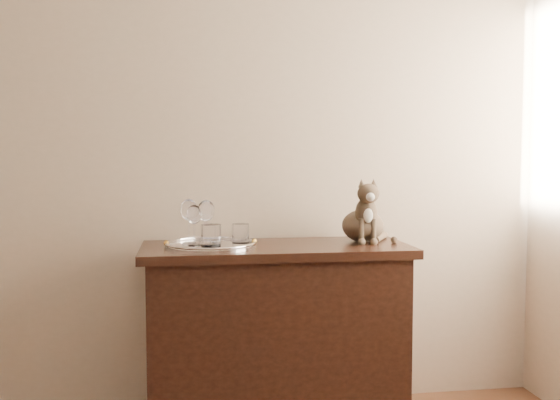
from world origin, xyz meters
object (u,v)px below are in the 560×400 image
(sideboard, at_px, (276,338))
(wine_glass_d, at_px, (206,222))
(wine_glass_a, at_px, (189,221))
(cat, at_px, (363,210))
(wine_glass_b, at_px, (205,222))
(tumbler_b, at_px, (211,236))
(tumbler_c, at_px, (241,233))
(wine_glass_c, at_px, (194,225))
(tray, at_px, (211,245))

(sideboard, bearing_deg, wine_glass_d, 179.08)
(wine_glass_a, bearing_deg, cat, 1.35)
(wine_glass_b, height_order, tumbler_b, wine_glass_b)
(tumbler_b, relative_size, tumbler_c, 1.12)
(wine_glass_b, distance_m, wine_glass_c, 0.14)
(tray, xyz_separation_m, wine_glass_c, (-0.07, -0.02, 0.09))
(wine_glass_d, xyz_separation_m, tumbler_b, (0.02, -0.07, -0.05))
(sideboard, xyz_separation_m, tumbler_b, (-0.29, -0.06, 0.48))
(sideboard, height_order, wine_glass_c, wine_glass_c)
(wine_glass_b, distance_m, wine_glass_d, 0.12)
(wine_glass_b, distance_m, tumbler_c, 0.18)
(wine_glass_a, bearing_deg, wine_glass_c, -64.95)
(sideboard, height_order, wine_glass_d, wine_glass_d)
(wine_glass_a, distance_m, wine_glass_c, 0.06)
(wine_glass_d, distance_m, tumbler_b, 0.09)
(sideboard, xyz_separation_m, tray, (-0.29, 0.01, 0.43))
(tray, xyz_separation_m, wine_glass_a, (-0.10, 0.03, 0.10))
(wine_glass_c, relative_size, cat, 0.60)
(tumbler_c, bearing_deg, wine_glass_d, -168.29)
(sideboard, bearing_deg, wine_glass_a, 173.46)
(cat, bearing_deg, tumbler_c, -173.42)
(wine_glass_d, xyz_separation_m, tumbler_c, (0.16, 0.03, -0.06))
(sideboard, relative_size, wine_glass_b, 6.89)
(wine_glass_c, distance_m, cat, 0.79)
(tumbler_b, distance_m, tumbler_c, 0.17)
(wine_glass_c, height_order, cat, cat)
(wine_glass_d, height_order, tumbler_b, wine_glass_d)
(tumbler_c, height_order, cat, cat)
(sideboard, relative_size, tray, 3.00)
(wine_glass_b, xyz_separation_m, tumbler_b, (0.02, -0.19, -0.04))
(wine_glass_a, relative_size, wine_glass_c, 1.13)
(wine_glass_c, xyz_separation_m, tumbler_b, (0.07, -0.06, -0.04))
(wine_glass_a, relative_size, wine_glass_b, 1.16)
(wine_glass_b, relative_size, tumbler_b, 1.79)
(tray, xyz_separation_m, tumbler_c, (0.14, 0.02, 0.05))
(tumbler_b, bearing_deg, tray, 89.06)
(tray, distance_m, wine_glass_a, 0.15)
(sideboard, relative_size, wine_glass_c, 6.71)
(wine_glass_b, xyz_separation_m, wine_glass_c, (-0.05, -0.13, 0.00))
(cat, bearing_deg, sideboard, -167.46)
(tumbler_c, bearing_deg, wine_glass_b, 151.61)
(tray, xyz_separation_m, cat, (0.71, 0.05, 0.15))
(tray, bearing_deg, wine_glass_a, 161.41)
(tumbler_b, bearing_deg, wine_glass_c, 139.88)
(tumbler_c, bearing_deg, sideboard, -13.37)
(tumbler_c, relative_size, cat, 0.29)
(wine_glass_c, distance_m, tumbler_c, 0.22)
(tray, height_order, wine_glass_d, wine_glass_d)
(wine_glass_a, bearing_deg, wine_glass_b, 45.67)
(sideboard, height_order, tumbler_c, tumbler_c)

